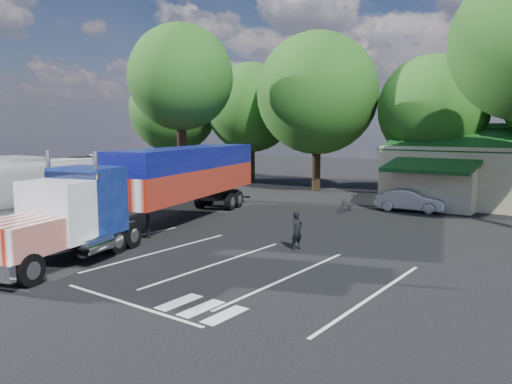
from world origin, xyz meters
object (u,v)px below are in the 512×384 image
Objects in this scene: semi_truck at (165,181)px; silver_sedan at (410,200)px; woman at (297,231)px; bicycle at (346,205)px; tour_bus at (27,191)px.

silver_sedan is at bearing 39.67° from semi_truck.
semi_truck is 8.44m from woman.
woman is 0.98× the size of bicycle.
woman reaches higher than silver_sedan.
tour_bus is (-6.26, -4.12, -0.58)m from semi_truck.
semi_truck is 15.48m from silver_sedan.
tour_bus is at bearing -162.17° from semi_truck.
woman is 10.63m from bicycle.
silver_sedan is (3.20, 2.50, 0.25)m from bicycle.
tour_bus is at bearing 128.31° from silver_sedan.
tour_bus is at bearing 116.00° from woman.
tour_bus is (-14.54, -3.98, 1.04)m from woman.
semi_truck is 7.51m from tour_bus.
semi_truck is 12.41× the size of woman.
semi_truck reaches higher than bicycle.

